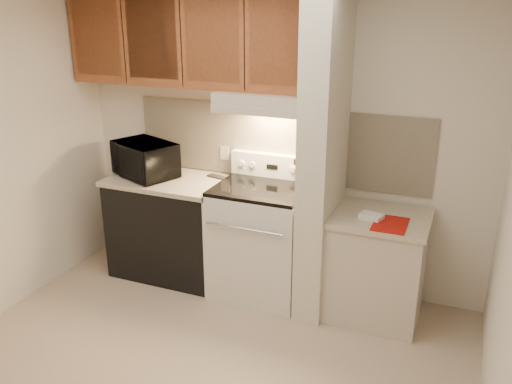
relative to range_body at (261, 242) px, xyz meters
The scene contains 47 objects.
floor 1.24m from the range_body, 90.00° to the right, with size 3.60×3.60×0.00m, color #C0AA90.
wall_back 0.86m from the range_body, 90.00° to the left, with size 3.60×0.02×2.50m, color silver.
backsplash 0.84m from the range_body, 90.00° to the left, with size 2.60×0.02×0.63m, color #FCECC8.
range_body is the anchor object (origin of this frame).
oven_window 0.32m from the range_body, 90.00° to the right, with size 0.50×0.01×0.30m, color black.
oven_handle 0.44m from the range_body, 90.00° to the right, with size 0.02×0.02×0.65m, color silver.
cooktop 0.48m from the range_body, ahead, with size 0.74×0.64×0.03m, color black.
range_backguard 0.66m from the range_body, 90.00° to the left, with size 0.76×0.08×0.20m, color silver.
range_display 0.64m from the range_body, 90.00° to the left, with size 0.10×0.01×0.04m, color black.
range_knob_left_outer 0.70m from the range_body, 139.40° to the left, with size 0.05×0.05×0.02m, color silver.
range_knob_left_inner 0.66m from the range_body, 126.87° to the left, with size 0.05×0.05×0.02m, color silver.
range_knob_right_inner 0.66m from the range_body, 53.13° to the left, with size 0.05×0.05×0.02m, color silver.
range_knob_right_outer 0.70m from the range_body, 40.60° to the left, with size 0.05×0.05×0.02m, color silver.
dishwasher_front 0.88m from the range_body, behind, with size 1.00×0.63×0.87m, color black.
left_countertop 0.98m from the range_body, behind, with size 1.04×0.67×0.04m, color #C0B297.
spoon_rest 0.69m from the range_body, 158.74° to the left, with size 0.21×0.07×0.01m, color black.
teal_jar 1.14m from the range_body, 167.02° to the left, with size 0.08×0.08×0.09m, color #24675A.
outlet 0.86m from the range_body, 146.31° to the left, with size 0.08×0.01×0.12m, color beige.
microwave 1.25m from the range_body, behind, with size 0.55×0.37×0.31m, color black.
partition_pillar 0.94m from the range_body, ahead, with size 0.22×0.70×2.50m, color beige.
pillar_trim 0.93m from the range_body, ahead, with size 0.01×0.70×0.04m, color #97502B.
knife_strip 0.95m from the range_body, ahead, with size 0.02×0.42×0.04m, color black.
knife_blade_a 0.88m from the range_body, 31.03° to the right, with size 0.01×0.04×0.16m, color silver.
knife_handle_a 1.01m from the range_body, 30.96° to the right, with size 0.02×0.02×0.10m, color black.
knife_blade_b 0.85m from the range_body, 17.82° to the right, with size 0.01×0.04×0.18m, color silver.
knife_handle_b 0.99m from the range_body, 20.10° to the right, with size 0.02×0.02×0.10m, color black.
knife_blade_c 0.83m from the range_body, ahead, with size 0.01×0.04×0.20m, color silver.
knife_handle_c 0.99m from the range_body, ahead, with size 0.02×0.02×0.10m, color black.
knife_blade_d 0.85m from the range_body, ahead, with size 0.01×0.04×0.16m, color silver.
knife_handle_d 0.98m from the range_body, ahead, with size 0.02×0.02×0.10m, color black.
knife_blade_e 0.85m from the range_body, 15.10° to the left, with size 0.01×0.04×0.18m, color silver.
knife_handle_e 0.99m from the range_body, 14.82° to the left, with size 0.02×0.02×0.10m, color black.
oven_mitt 0.79m from the range_body, 23.58° to the left, with size 0.03×0.10×0.25m, color gray.
right_cab_base 0.97m from the range_body, ahead, with size 0.70×0.60×0.81m, color beige.
right_countertop 1.04m from the range_body, ahead, with size 0.74×0.64×0.04m, color #C0B297.
red_folder 1.15m from the range_body, ahead, with size 0.24×0.32×0.01m, color #A8120A.
white_box 1.01m from the range_body, ahead, with size 0.16×0.11×0.04m, color white.
range_hood 1.17m from the range_body, 90.00° to the left, with size 0.78×0.44×0.15m, color beige.
hood_lip 1.12m from the range_body, 90.00° to the right, with size 0.78×0.04×0.06m, color beige.
upper_cabinets 1.77m from the range_body, 166.16° to the left, with size 2.18×0.33×0.77m, color #97502B.
cab_door_a 2.22m from the range_body, behind, with size 0.46×0.01×0.63m, color #97502B.
cab_gap_a 2.04m from the range_body, behind, with size 0.01×0.01×0.73m, color black.
cab_door_b 1.89m from the range_body, behind, with size 0.46×0.01×0.63m, color #97502B.
cab_gap_b 1.77m from the range_body, behind, with size 0.01×0.01×0.73m, color black.
cab_door_c 1.68m from the range_body, behind, with size 0.46×0.01×0.63m, color #97502B.
cab_gap_c 1.63m from the range_body, behind, with size 0.01×0.01×0.73m, color black.
cab_door_d 1.63m from the range_body, ahead, with size 0.46×0.01×0.63m, color #97502B.
Camera 1 is at (1.54, -2.70, 2.39)m, focal length 38.00 mm.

